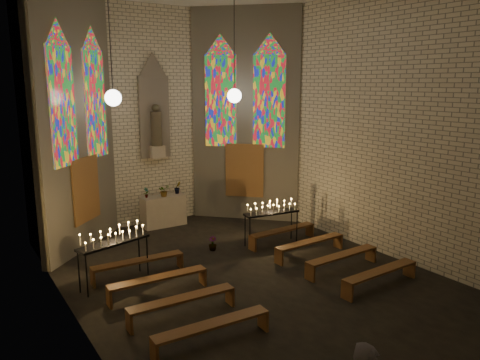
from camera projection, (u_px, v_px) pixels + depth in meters
name	position (u px, v px, depth m)	size (l,w,h in m)	color
floor	(260.00, 284.00, 10.87)	(12.00, 12.00, 0.00)	black
room	(190.00, 115.00, 12.88)	(8.22, 12.43, 7.00)	beige
altar	(163.00, 211.00, 15.25)	(1.40, 0.60, 1.00)	beige
flower_vase_left	(146.00, 193.00, 14.86)	(0.18, 0.12, 0.34)	#4C723F
flower_vase_center	(164.00, 191.00, 15.02)	(0.35, 0.31, 0.39)	#4C723F
flower_vase_right	(178.00, 187.00, 15.43)	(0.22, 0.18, 0.41)	#4C723F
aisle_flower_pot	(213.00, 244.00, 13.03)	(0.22, 0.22, 0.40)	#4C723F
votive_stand_left	(113.00, 239.00, 10.71)	(1.78, 0.86, 1.27)	black
votive_stand_right	(272.00, 210.00, 13.37)	(1.68, 0.61, 1.20)	black
pew_left_0	(138.00, 263.00, 11.25)	(2.24, 0.39, 0.43)	brown
pew_right_0	(283.00, 232.00, 13.59)	(2.24, 0.39, 0.43)	brown
pew_left_1	(158.00, 280.00, 10.26)	(2.24, 0.39, 0.43)	brown
pew_right_1	(310.00, 243.00, 12.60)	(2.24, 0.39, 0.43)	brown
pew_left_2	(182.00, 301.00, 9.27)	(2.24, 0.39, 0.43)	brown
pew_right_2	(342.00, 257.00, 11.61)	(2.24, 0.39, 0.43)	brown
pew_left_3	(212.00, 327.00, 8.29)	(2.24, 0.39, 0.43)	brown
pew_right_3	(380.00, 273.00, 10.63)	(2.24, 0.39, 0.43)	brown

